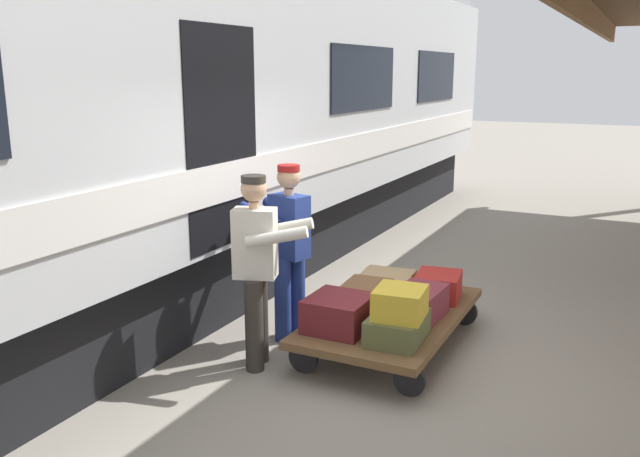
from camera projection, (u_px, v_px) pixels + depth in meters
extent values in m
plane|color=gray|center=(414.00, 377.00, 5.66)|extent=(60.00, 60.00, 0.00)
cube|color=silver|center=(96.00, 91.00, 6.58)|extent=(3.00, 18.86, 2.90)
cube|color=black|center=(110.00, 274.00, 7.02)|extent=(2.55, 17.92, 0.90)
cube|color=silver|center=(225.00, 182.00, 6.11)|extent=(0.03, 18.48, 0.36)
cube|color=black|center=(437.00, 76.00, 11.66)|extent=(0.02, 2.07, 0.84)
cube|color=black|center=(365.00, 78.00, 8.78)|extent=(0.02, 2.07, 0.84)
cube|color=black|center=(218.00, 138.00, 6.05)|extent=(0.12, 1.10, 2.00)
cube|color=brown|center=(391.00, 316.00, 6.23)|extent=(1.20, 2.15, 0.07)
cylinder|color=black|center=(410.00, 380.00, 5.31)|extent=(0.27, 0.05, 0.27)
cylinder|color=black|center=(303.00, 358.00, 5.73)|extent=(0.27, 0.05, 0.27)
cylinder|color=black|center=(464.00, 312.00, 6.81)|extent=(0.27, 0.05, 0.27)
cylinder|color=black|center=(377.00, 298.00, 7.23)|extent=(0.27, 0.05, 0.27)
cube|color=#AD231E|center=(438.00, 286.00, 6.59)|extent=(0.48, 0.53, 0.25)
cube|color=brown|center=(365.00, 296.00, 6.31)|extent=(0.45, 0.60, 0.23)
cube|color=tan|center=(387.00, 282.00, 6.84)|extent=(0.56, 0.52, 0.18)
cube|color=maroon|center=(420.00, 303.00, 6.08)|extent=(0.42, 0.57, 0.28)
cube|color=maroon|center=(339.00, 313.00, 5.79)|extent=(0.52, 0.54, 0.29)
cube|color=brown|center=(397.00, 327.00, 5.57)|extent=(0.45, 0.61, 0.22)
cube|color=gold|center=(400.00, 303.00, 5.46)|extent=(0.44, 0.45, 0.25)
cylinder|color=navy|center=(297.00, 295.00, 6.49)|extent=(0.16, 0.16, 0.82)
cylinder|color=navy|center=(283.00, 300.00, 6.35)|extent=(0.16, 0.16, 0.82)
cube|color=navy|center=(289.00, 226.00, 6.26)|extent=(0.40, 0.31, 0.60)
cylinder|color=tan|center=(289.00, 192.00, 6.18)|extent=(0.09, 0.09, 0.06)
sphere|color=tan|center=(289.00, 177.00, 6.15)|extent=(0.22, 0.22, 0.22)
cylinder|color=#A51919|center=(289.00, 168.00, 6.13)|extent=(0.21, 0.21, 0.06)
cylinder|color=navy|center=(284.00, 210.00, 6.49)|extent=(0.54, 0.23, 0.21)
cylinder|color=navy|center=(261.00, 215.00, 6.26)|extent=(0.54, 0.23, 0.21)
cylinder|color=#332D28|center=(254.00, 326.00, 5.71)|extent=(0.16, 0.16, 0.82)
cylinder|color=#332D28|center=(259.00, 317.00, 5.90)|extent=(0.16, 0.16, 0.82)
cube|color=silver|center=(255.00, 243.00, 5.64)|extent=(0.41, 0.33, 0.60)
cylinder|color=tan|center=(254.00, 205.00, 5.56)|extent=(0.09, 0.09, 0.06)
sphere|color=tan|center=(254.00, 189.00, 5.53)|extent=(0.22, 0.22, 0.22)
cylinder|color=#332D28|center=(253.00, 179.00, 5.51)|extent=(0.21, 0.21, 0.06)
cylinder|color=silver|center=(277.00, 237.00, 5.43)|extent=(0.53, 0.27, 0.21)
cylinder|color=silver|center=(284.00, 228.00, 5.74)|extent=(0.53, 0.27, 0.21)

